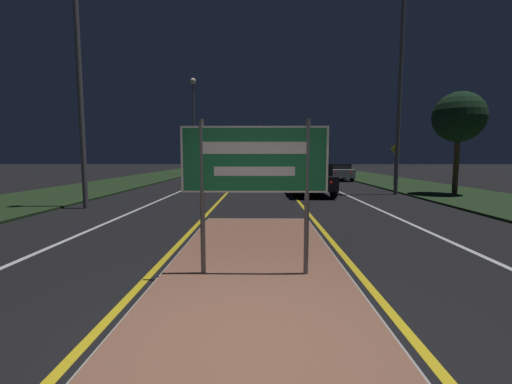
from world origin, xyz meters
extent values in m
plane|color=black|center=(0.00, 0.00, 0.00)|extent=(160.00, 160.00, 0.00)
cube|color=#999993|center=(0.00, 1.91, 0.03)|extent=(2.89, 9.24, 0.05)
cube|color=brown|center=(0.00, 1.91, 0.05)|extent=(2.77, 9.12, 0.10)
cube|color=#1E3319|center=(-9.50, 20.00, 0.04)|extent=(5.00, 100.00, 0.08)
cube|color=#1E3319|center=(9.50, 20.00, 0.04)|extent=(5.00, 100.00, 0.08)
cube|color=gold|center=(-1.64, 25.00, 0.00)|extent=(0.12, 70.00, 0.01)
cube|color=gold|center=(1.64, 25.00, 0.00)|extent=(0.12, 70.00, 0.01)
cube|color=silver|center=(-4.20, 25.00, 0.00)|extent=(0.12, 70.00, 0.01)
cube|color=silver|center=(4.20, 25.00, 0.00)|extent=(0.12, 70.00, 0.01)
cube|color=silver|center=(-7.20, 25.00, 0.00)|extent=(0.10, 70.00, 0.01)
cube|color=silver|center=(7.20, 25.00, 0.00)|extent=(0.10, 70.00, 0.01)
cylinder|color=#56565B|center=(-0.77, 1.91, 1.24)|extent=(0.07, 0.07, 2.28)
cylinder|color=#56565B|center=(0.77, 1.91, 1.24)|extent=(0.07, 0.07, 2.28)
cube|color=#19703D|center=(0.00, 1.91, 1.80)|extent=(2.13, 0.04, 0.96)
cube|color=white|center=(0.00, 1.89, 1.80)|extent=(2.13, 0.00, 0.96)
cube|color=#19703D|center=(0.00, 1.88, 1.80)|extent=(2.06, 0.01, 0.90)
cube|color=white|center=(0.00, 1.88, 1.96)|extent=(1.49, 0.01, 0.17)
cube|color=white|center=(0.00, 1.88, 1.63)|extent=(1.17, 0.01, 0.13)
cylinder|color=#56565B|center=(-6.17, 8.95, 4.55)|extent=(0.18, 0.18, 9.09)
cylinder|color=#56565B|center=(-6.65, 31.50, 4.54)|extent=(0.18, 0.18, 9.08)
sphere|color=#F9EAC6|center=(-6.65, 31.50, 9.25)|extent=(0.59, 0.59, 0.59)
cylinder|color=#56565B|center=(6.62, 13.54, 4.88)|extent=(0.18, 0.18, 9.76)
cube|color=black|center=(2.46, 13.59, 0.67)|extent=(1.81, 4.64, 0.62)
cube|color=black|center=(2.46, 13.31, 1.24)|extent=(1.59, 2.41, 0.52)
sphere|color=red|center=(1.90, 11.29, 0.75)|extent=(0.14, 0.14, 0.14)
sphere|color=red|center=(3.03, 11.29, 0.75)|extent=(0.14, 0.14, 0.14)
cylinder|color=black|center=(1.60, 15.03, 0.36)|extent=(0.22, 0.72, 0.72)
cylinder|color=black|center=(3.33, 15.03, 0.36)|extent=(0.22, 0.72, 0.72)
cylinder|color=black|center=(1.60, 12.15, 0.36)|extent=(0.22, 0.72, 0.72)
cylinder|color=black|center=(3.33, 12.15, 0.36)|extent=(0.22, 0.72, 0.72)
cube|color=silver|center=(6.00, 23.68, 0.60)|extent=(1.75, 4.26, 0.59)
cube|color=black|center=(6.00, 23.42, 1.10)|extent=(1.54, 2.22, 0.42)
sphere|color=red|center=(5.45, 21.57, 0.67)|extent=(0.14, 0.14, 0.14)
sphere|color=red|center=(6.54, 21.57, 0.67)|extent=(0.14, 0.14, 0.14)
cylinder|color=black|center=(5.16, 25.00, 0.30)|extent=(0.22, 0.60, 0.60)
cylinder|color=black|center=(6.83, 25.00, 0.30)|extent=(0.22, 0.60, 0.60)
cylinder|color=black|center=(5.16, 22.36, 0.30)|extent=(0.22, 0.60, 0.60)
cylinder|color=black|center=(6.83, 22.36, 0.30)|extent=(0.22, 0.60, 0.60)
cube|color=#B7B7BC|center=(2.36, 34.61, 0.65)|extent=(1.71, 4.14, 0.66)
cube|color=black|center=(2.36, 34.36, 1.18)|extent=(1.50, 2.15, 0.40)
sphere|color=red|center=(1.83, 32.57, 0.73)|extent=(0.14, 0.14, 0.14)
sphere|color=red|center=(2.89, 32.57, 0.73)|extent=(0.14, 0.14, 0.14)
cylinder|color=black|center=(1.54, 35.89, 0.32)|extent=(0.22, 0.63, 0.63)
cylinder|color=black|center=(3.17, 35.89, 0.32)|extent=(0.22, 0.63, 0.63)
cylinder|color=black|center=(1.54, 33.33, 0.32)|extent=(0.22, 0.63, 0.63)
cylinder|color=black|center=(3.17, 33.33, 0.32)|extent=(0.22, 0.63, 0.63)
cube|color=navy|center=(-2.74, 16.69, 0.61)|extent=(1.90, 4.71, 0.56)
cube|color=black|center=(-2.74, 16.98, 1.11)|extent=(1.67, 2.45, 0.46)
sphere|color=white|center=(-3.33, 14.36, 0.68)|extent=(0.14, 0.14, 0.14)
sphere|color=white|center=(-2.15, 14.36, 0.68)|extent=(0.14, 0.14, 0.14)
cylinder|color=black|center=(-3.65, 15.23, 0.33)|extent=(0.22, 0.66, 0.66)
cylinder|color=black|center=(-1.83, 15.23, 0.33)|extent=(0.22, 0.66, 0.66)
cylinder|color=black|center=(-3.65, 18.16, 0.33)|extent=(0.22, 0.66, 0.66)
cylinder|color=black|center=(-1.83, 18.16, 0.33)|extent=(0.22, 0.66, 0.66)
cube|color=navy|center=(-2.57, 28.62, 0.66)|extent=(1.71, 4.33, 0.70)
cube|color=black|center=(-2.57, 28.88, 1.26)|extent=(1.50, 2.25, 0.50)
sphere|color=white|center=(-3.10, 26.48, 0.75)|extent=(0.14, 0.14, 0.14)
sphere|color=white|center=(-2.04, 26.48, 0.75)|extent=(0.14, 0.14, 0.14)
cylinder|color=black|center=(-3.39, 27.28, 0.31)|extent=(0.22, 0.62, 0.62)
cylinder|color=black|center=(-1.76, 27.28, 0.31)|extent=(0.22, 0.62, 0.62)
cylinder|color=black|center=(-3.39, 29.97, 0.31)|extent=(0.22, 0.62, 0.62)
cylinder|color=black|center=(-1.76, 29.97, 0.31)|extent=(0.22, 0.62, 0.62)
cylinder|color=#56565B|center=(8.34, 18.23, 1.21)|extent=(0.06, 0.06, 2.27)
cube|color=yellow|center=(8.34, 18.23, 2.29)|extent=(0.60, 0.02, 0.60)
cylinder|color=#4C3823|center=(9.16, 13.01, 1.61)|extent=(0.24, 0.24, 3.05)
sphere|color=black|center=(9.16, 13.01, 3.65)|extent=(2.29, 2.29, 2.29)
camera|label=1|loc=(0.10, -3.05, 1.84)|focal=24.00mm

